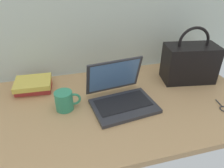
% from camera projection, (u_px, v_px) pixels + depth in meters
% --- Properties ---
extents(desk, '(1.60, 0.76, 0.03)m').
position_uv_depth(desk, '(102.00, 108.00, 1.09)').
color(desk, tan).
rests_on(desk, ground).
extents(laptop, '(0.34, 0.31, 0.21)m').
position_uv_depth(laptop, '(120.00, 95.00, 1.08)').
color(laptop, '#2D2D33').
rests_on(laptop, desk).
extents(coffee_mug, '(0.13, 0.09, 0.10)m').
position_uv_depth(coffee_mug, '(65.00, 100.00, 1.03)').
color(coffee_mug, '#338C66').
rests_on(coffee_mug, desk).
extents(handbag, '(0.32, 0.21, 0.33)m').
position_uv_depth(handbag, '(190.00, 62.00, 1.25)').
color(handbag, black).
rests_on(handbag, desk).
extents(book_stack, '(0.20, 0.17, 0.06)m').
position_uv_depth(book_stack, '(33.00, 85.00, 1.19)').
color(book_stack, '#B23333').
rests_on(book_stack, desk).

